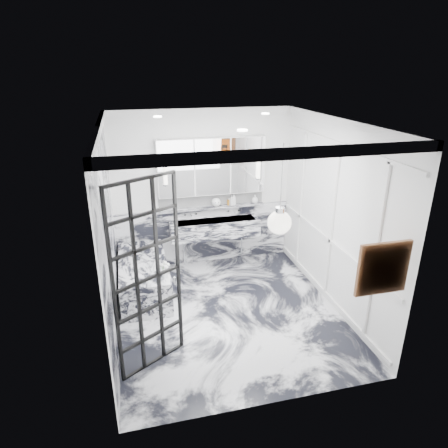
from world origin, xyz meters
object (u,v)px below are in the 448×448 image
object	(u,v)px
trough_sink	(215,228)
mirror_cabinet	(212,166)
bathtub	(144,277)
crittall_door	(148,279)

from	to	relation	value
trough_sink	mirror_cabinet	bearing A→B (deg)	90.00
trough_sink	bathtub	world-z (taller)	trough_sink
mirror_cabinet	bathtub	world-z (taller)	mirror_cabinet
crittall_door	trough_sink	distance (m)	2.75
crittall_door	bathtub	xyz separation A→B (m)	(-0.01, 1.72, -0.90)
trough_sink	bathtub	distance (m)	1.55
crittall_door	bathtub	bearing A→B (deg)	59.17
crittall_door	mirror_cabinet	xyz separation A→B (m)	(1.31, 2.55, 0.64)
trough_sink	crittall_door	bearing A→B (deg)	-118.93
mirror_cabinet	bathtub	xyz separation A→B (m)	(-1.32, -0.83, -1.54)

